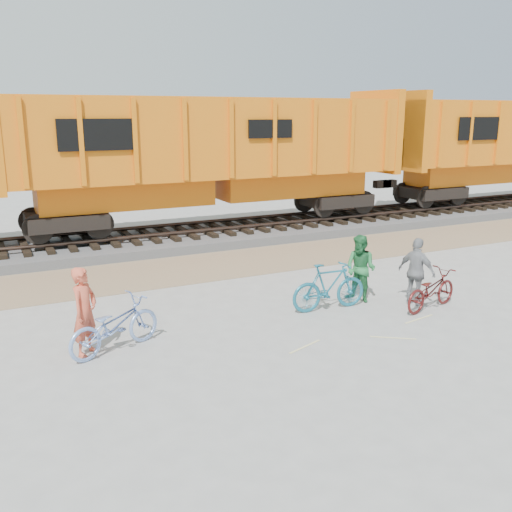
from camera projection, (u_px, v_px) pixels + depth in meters
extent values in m
plane|color=#9E9E99|center=(326.00, 325.00, 12.03)|extent=(120.00, 120.00, 0.00)
cube|color=#8C7357|center=(224.00, 264.00, 16.82)|extent=(120.00, 3.00, 0.02)
cube|color=slate|center=(185.00, 237.00, 19.83)|extent=(120.00, 4.00, 0.30)
cube|color=black|center=(184.00, 231.00, 19.78)|extent=(0.22, 2.60, 0.12)
cube|color=black|center=(340.00, 217.00, 22.56)|extent=(0.22, 2.60, 0.12)
cylinder|color=#382821|center=(191.00, 232.00, 19.12)|extent=(120.00, 0.12, 0.12)
cylinder|color=#382821|center=(178.00, 224.00, 20.37)|extent=(120.00, 0.12, 0.12)
cube|color=black|center=(214.00, 212.00, 20.12)|extent=(11.20, 2.20, 0.80)
cube|color=#D1690E|center=(214.00, 188.00, 19.91)|extent=(11.76, 1.65, 0.90)
cube|color=#D1690E|center=(213.00, 137.00, 19.48)|extent=(14.00, 3.00, 2.60)
cube|color=orange|center=(375.00, 131.00, 22.39)|extent=(0.30, 3.06, 3.10)
cube|color=black|center=(97.00, 135.00, 16.26)|extent=(2.20, 0.04, 0.90)
cube|color=orange|center=(401.00, 131.00, 22.94)|extent=(0.30, 3.06, 3.10)
cube|color=black|center=(480.00, 129.00, 22.68)|extent=(2.20, 0.04, 0.90)
imported|color=#7D9BDA|center=(114.00, 325.00, 10.60)|extent=(2.05, 1.36, 1.02)
imported|color=#1C677F|center=(329.00, 287.00, 12.84)|extent=(1.86, 0.64, 1.10)
imported|color=#511615|center=(431.00, 290.00, 12.91)|extent=(1.81, 0.98, 0.90)
imported|color=#D25339|center=(85.00, 311.00, 10.40)|extent=(0.70, 0.72, 1.66)
imported|color=#246C38|center=(361.00, 269.00, 13.38)|extent=(0.87, 0.95, 1.59)
imported|color=gray|center=(417.00, 272.00, 13.13)|extent=(0.65, 1.00, 1.58)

